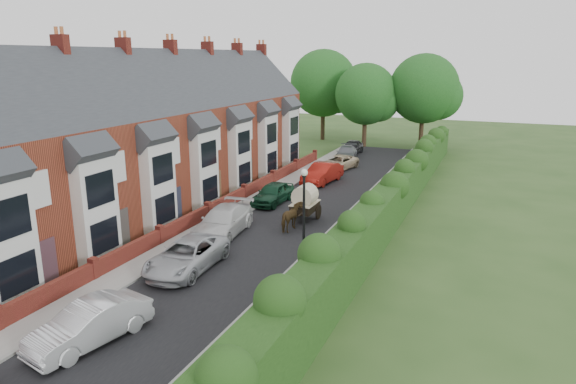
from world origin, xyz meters
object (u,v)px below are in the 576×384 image
(horse_cart, at_px, (305,200))
(car_silver_a, at_px, (90,324))
(car_red, at_px, (322,173))
(horse, at_px, (292,217))
(car_grey, at_px, (346,153))
(car_black, at_px, (352,147))
(lamppost, at_px, (304,210))
(car_silver_b, at_px, (187,256))
(car_green, at_px, (273,193))
(car_beige, at_px, (338,163))
(car_white, at_px, (223,221))

(horse_cart, bearing_deg, car_silver_a, -97.22)
(car_red, height_order, horse, horse)
(car_grey, relative_size, car_black, 1.09)
(car_silver_a, bearing_deg, horse, 94.47)
(lamppost, bearing_deg, horse_cart, 110.32)
(lamppost, xyz_separation_m, car_silver_b, (-5.49, -1.32, -2.57))
(lamppost, relative_size, car_black, 1.21)
(car_silver_b, height_order, car_grey, car_silver_b)
(horse, bearing_deg, lamppost, 119.41)
(car_grey, bearing_deg, horse, -91.26)
(lamppost, distance_m, car_green, 12.79)
(car_silver_a, xyz_separation_m, horse_cart, (2.05, 16.20, 0.57))
(car_black, bearing_deg, horse_cart, -82.41)
(car_black, distance_m, horse_cart, 23.26)
(car_silver_a, height_order, car_green, car_silver_a)
(horse_cart, bearing_deg, horse, -90.00)
(lamppost, bearing_deg, car_silver_a, -121.45)
(car_red, bearing_deg, car_silver_a, -82.43)
(car_grey, relative_size, horse, 2.40)
(car_silver_a, distance_m, car_beige, 31.28)
(horse, bearing_deg, car_white, 34.56)
(car_red, height_order, car_black, car_red)
(car_green, xyz_separation_m, horse, (3.44, -4.85, 0.08))
(car_green, bearing_deg, car_red, 82.68)
(car_white, height_order, car_beige, car_white)
(car_silver_b, bearing_deg, car_black, 88.93)
(car_green, xyz_separation_m, car_grey, (0.33, 16.99, -0.06))
(car_red, bearing_deg, car_white, -87.77)
(car_silver_b, distance_m, car_white, 5.19)
(horse, distance_m, horse_cart, 2.14)
(horse, bearing_deg, car_beige, -78.91)
(car_silver_b, height_order, car_white, car_white)
(car_silver_a, relative_size, horse_cart, 1.42)
(car_grey, height_order, horse, horse)
(lamppost, bearing_deg, car_grey, 102.34)
(car_white, relative_size, car_green, 1.26)
(car_red, xyz_separation_m, car_beige, (-0.28, 5.27, -0.16))
(car_grey, distance_m, horse_cart, 20.02)
(car_silver_a, xyz_separation_m, car_red, (-0.16, 26.00, 0.05))
(car_grey, relative_size, horse_cart, 1.45)
(car_green, bearing_deg, horse_cart, -36.29)
(lamppost, xyz_separation_m, car_grey, (-6.07, 27.76, -2.63))
(car_silver_b, xyz_separation_m, car_green, (-0.91, 12.09, 0.01))
(car_red, bearing_deg, car_green, -92.65)
(lamppost, relative_size, horse_cart, 1.61)
(horse, bearing_deg, car_silver_b, 73.61)
(car_silver_b, bearing_deg, car_green, 91.64)
(car_silver_b, bearing_deg, car_beige, 87.24)
(car_green, bearing_deg, car_silver_b, -83.12)
(lamppost, distance_m, car_silver_a, 9.94)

